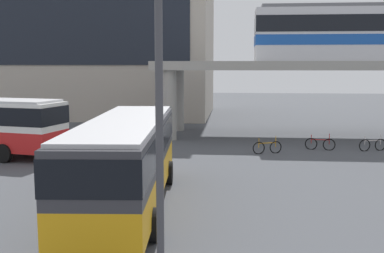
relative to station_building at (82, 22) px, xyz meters
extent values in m
plane|color=#47494F|center=(11.57, -21.32, -9.44)|extent=(120.00, 120.00, 0.00)
cube|color=#B2A899|center=(0.00, 0.03, 0.00)|extent=(26.48, 14.75, 18.86)
cube|color=black|center=(0.00, -7.40, 0.94)|extent=(23.84, 0.10, 10.56)
cylinder|color=#9E9B93|center=(11.30, -16.46, -7.06)|extent=(1.10, 1.10, 4.75)
cylinder|color=#9E9B93|center=(11.30, -11.69, -7.06)|extent=(1.10, 1.10, 4.75)
cube|color=orange|center=(12.04, -32.05, -8.39)|extent=(3.27, 11.15, 1.10)
cube|color=#333338|center=(12.04, -32.05, -7.09)|extent=(3.27, 11.15, 1.50)
cube|color=black|center=(12.04, -32.05, -7.01)|extent=(3.31, 11.19, 0.96)
cube|color=silver|center=(12.04, -32.05, -6.28)|extent=(3.10, 10.59, 0.12)
cylinder|color=black|center=(10.54, -28.63, -8.94)|extent=(0.35, 1.02, 1.00)
cylinder|color=black|center=(13.04, -28.45, -8.94)|extent=(0.35, 1.02, 1.00)
cylinder|color=black|center=(11.01, -35.21, -8.94)|extent=(0.35, 1.02, 1.00)
cylinder|color=black|center=(13.50, -35.04, -8.94)|extent=(0.35, 1.02, 1.00)
cylinder|color=black|center=(3.76, -24.80, -8.94)|extent=(1.04, 0.49, 1.00)
cylinder|color=black|center=(4.29, -22.36, -8.94)|extent=(1.04, 0.49, 1.00)
torus|color=black|center=(24.54, -19.31, -9.10)|extent=(0.72, 0.28, 0.74)
torus|color=black|center=(23.54, -19.62, -9.10)|extent=(0.72, 0.28, 0.74)
cylinder|color=silver|center=(24.04, -19.47, -8.82)|extent=(1.02, 0.36, 0.05)
cylinder|color=silver|center=(23.54, -19.62, -8.80)|extent=(0.04, 0.04, 0.55)
cylinder|color=silver|center=(24.54, -19.31, -8.75)|extent=(0.04, 0.04, 0.65)
torus|color=black|center=(21.48, -19.55, -9.10)|extent=(0.74, 0.19, 0.74)
torus|color=black|center=(20.45, -19.36, -9.10)|extent=(0.74, 0.19, 0.74)
cylinder|color=#B21E1E|center=(20.96, -19.45, -8.82)|extent=(1.04, 0.24, 0.05)
cylinder|color=#B21E1E|center=(20.45, -19.36, -8.80)|extent=(0.04, 0.04, 0.55)
cylinder|color=#B21E1E|center=(21.48, -19.55, -8.75)|extent=(0.04, 0.04, 0.65)
torus|color=black|center=(18.20, -20.78, -9.10)|extent=(0.72, 0.30, 0.74)
torus|color=black|center=(17.21, -21.12, -9.10)|extent=(0.72, 0.30, 0.74)
cylinder|color=orange|center=(17.71, -20.95, -8.82)|extent=(1.01, 0.40, 0.05)
cylinder|color=orange|center=(17.21, -21.12, -8.80)|extent=(0.04, 0.04, 0.55)
cylinder|color=orange|center=(18.20, -20.78, -8.75)|extent=(0.04, 0.04, 0.65)
cylinder|color=#3F3F44|center=(14.31, -38.76, -6.19)|extent=(0.16, 0.16, 6.49)
camera|label=1|loc=(15.82, -47.99, -4.35)|focal=43.96mm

